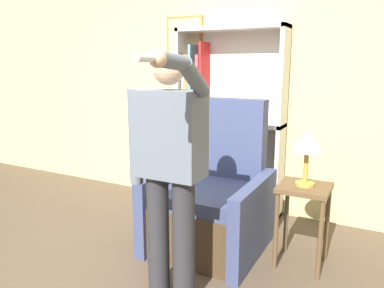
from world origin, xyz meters
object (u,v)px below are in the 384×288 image
at_px(table_lamp, 308,143).
at_px(person_standing, 169,164).
at_px(bookcase, 217,127).
at_px(armchair, 212,203).
at_px(side_table, 304,203).

bearing_deg(table_lamp, person_standing, -129.17).
bearing_deg(table_lamp, bookcase, 143.32).
relative_size(armchair, table_lamp, 2.84).
height_order(side_table, table_lamp, table_lamp).
xyz_separation_m(bookcase, armchair, (0.33, -0.84, -0.53)).
bearing_deg(side_table, armchair, -178.86).
bearing_deg(side_table, table_lamp, -135.00).
relative_size(side_table, table_lamp, 1.47).
relative_size(bookcase, person_standing, 1.19).
height_order(person_standing, table_lamp, person_standing).
relative_size(armchair, side_table, 1.94).
bearing_deg(armchair, bookcase, 111.59).
distance_m(armchair, table_lamp, 0.99).
distance_m(bookcase, side_table, 1.44).
distance_m(person_standing, table_lamp, 1.12).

